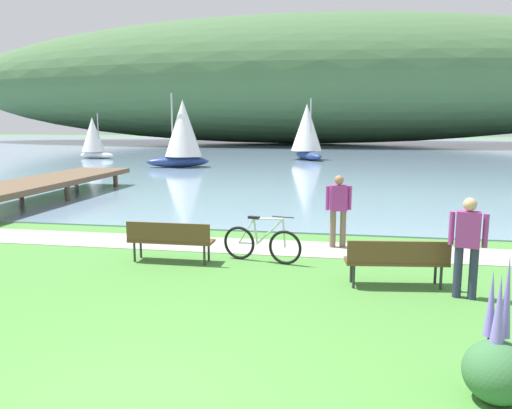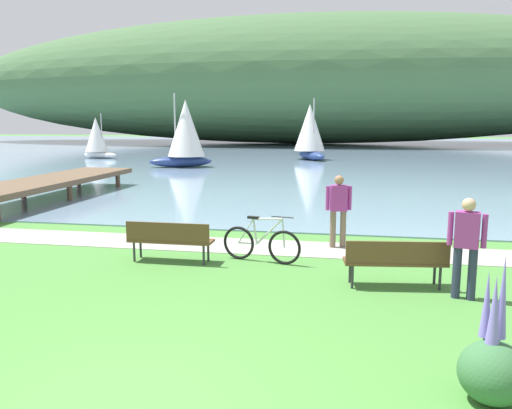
% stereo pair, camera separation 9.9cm
% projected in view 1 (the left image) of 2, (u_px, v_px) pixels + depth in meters
% --- Properties ---
extents(bay_water, '(180.00, 80.00, 0.04)m').
position_uv_depth(bay_water, '(328.00, 150.00, 52.59)').
color(bay_water, '#7A99B2').
rests_on(bay_water, ground).
extents(distant_hillside, '(95.42, 28.00, 16.22)m').
position_uv_depth(distant_hillside, '(296.00, 81.00, 67.12)').
color(distant_hillside, '#42663D').
rests_on(distant_hillside, bay_water).
extents(shoreline_path, '(60.00, 1.50, 0.01)m').
position_uv_depth(shoreline_path, '(253.00, 246.00, 12.19)').
color(shoreline_path, '#A39E93').
rests_on(shoreline_path, ground).
extents(park_bench_near_camera, '(1.85, 0.71, 0.88)m').
position_uv_depth(park_bench_near_camera, '(397.00, 259.00, 9.13)').
color(park_bench_near_camera, brown).
rests_on(park_bench_near_camera, ground).
extents(park_bench_further_along, '(1.80, 0.48, 0.88)m').
position_uv_depth(park_bench_further_along, '(170.00, 238.00, 10.75)').
color(park_bench_further_along, brown).
rests_on(park_bench_further_along, ground).
extents(bicycle_leaning_near_bench, '(1.74, 0.46, 1.01)m').
position_uv_depth(bicycle_leaning_near_bench, '(262.00, 243.00, 10.82)').
color(bicycle_leaning_near_bench, black).
rests_on(bicycle_leaning_near_bench, ground).
extents(person_at_shoreline, '(0.60, 0.30, 1.71)m').
position_uv_depth(person_at_shoreline, '(338.00, 206.00, 11.97)').
color(person_at_shoreline, '#72604C').
rests_on(person_at_shoreline, ground).
extents(person_on_the_grass, '(0.59, 0.31, 1.71)m').
position_uv_depth(person_on_the_grass, '(468.00, 241.00, 8.50)').
color(person_on_the_grass, '#282D47').
rests_on(person_on_the_grass, ground).
extents(echium_bush_mid_cluster, '(0.73, 0.73, 1.57)m').
position_uv_depth(echium_bush_mid_cluster, '(498.00, 365.00, 5.41)').
color(echium_bush_mid_cluster, '#386B3D').
rests_on(echium_bush_mid_cluster, ground).
extents(sailboat_mid_bay, '(4.09, 3.04, 4.65)m').
position_uv_depth(sailboat_mid_bay, '(182.00, 133.00, 32.56)').
color(sailboat_mid_bay, navy).
rests_on(sailboat_mid_bay, bay_water).
extents(sailboat_toward_hillside, '(3.22, 3.94, 4.60)m').
position_uv_depth(sailboat_toward_hillside, '(307.00, 131.00, 38.95)').
color(sailboat_toward_hillside, navy).
rests_on(sailboat_toward_hillside, bay_water).
extents(sailboat_far_off, '(3.08, 2.02, 3.52)m').
position_uv_depth(sailboat_far_off, '(93.00, 137.00, 40.39)').
color(sailboat_far_off, white).
rests_on(sailboat_far_off, bay_water).
extents(pier_dock, '(2.40, 10.00, 0.80)m').
position_uv_depth(pier_dock, '(43.00, 183.00, 19.11)').
color(pier_dock, brown).
rests_on(pier_dock, ground).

